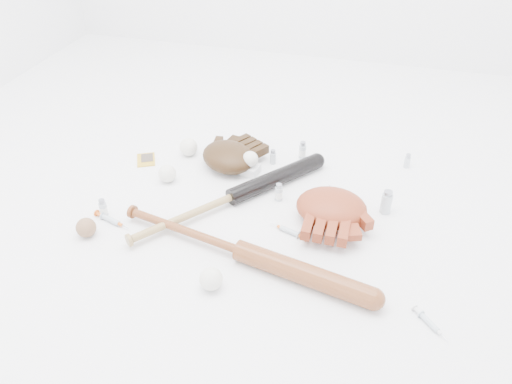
% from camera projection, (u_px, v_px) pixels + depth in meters
% --- Properties ---
extents(bat_dark, '(0.58, 0.69, 0.06)m').
position_uv_depth(bat_dark, '(232.00, 197.00, 1.76)').
color(bat_dark, black).
rests_on(bat_dark, ground).
extents(bat_wood, '(0.89, 0.25, 0.07)m').
position_uv_depth(bat_wood, '(240.00, 251.00, 1.54)').
color(bat_wood, brown).
rests_on(bat_wood, ground).
extents(glove_dark, '(0.37, 0.37, 0.10)m').
position_uv_depth(glove_dark, '(228.00, 156.00, 1.94)').
color(glove_dark, '#321F0D').
rests_on(glove_dark, ground).
extents(glove_tan, '(0.29, 0.29, 0.10)m').
position_uv_depth(glove_tan, '(331.00, 207.00, 1.68)').
color(glove_tan, maroon).
rests_on(glove_tan, ground).
extents(trading_card, '(0.11, 0.12, 0.01)m').
position_uv_depth(trading_card, '(146.00, 160.00, 2.01)').
color(trading_card, gold).
rests_on(trading_card, ground).
extents(pedestal, '(0.07, 0.07, 0.04)m').
position_uv_depth(pedestal, '(250.00, 170.00, 1.92)').
color(pedestal, white).
rests_on(pedestal, ground).
extents(baseball_on_pedestal, '(0.06, 0.06, 0.06)m').
position_uv_depth(baseball_on_pedestal, '(250.00, 159.00, 1.90)').
color(baseball_on_pedestal, white).
rests_on(baseball_on_pedestal, pedestal).
extents(baseball_left, '(0.07, 0.07, 0.07)m').
position_uv_depth(baseball_left, '(167.00, 174.00, 1.87)').
color(baseball_left, white).
rests_on(baseball_left, ground).
extents(baseball_upper, '(0.07, 0.07, 0.07)m').
position_uv_depth(baseball_upper, '(189.00, 147.00, 2.02)').
color(baseball_upper, white).
rests_on(baseball_upper, ground).
extents(baseball_mid, '(0.07, 0.07, 0.07)m').
position_uv_depth(baseball_mid, '(211.00, 279.00, 1.44)').
color(baseball_mid, white).
rests_on(baseball_mid, ground).
extents(baseball_aged, '(0.07, 0.07, 0.07)m').
position_uv_depth(baseball_aged, '(86.00, 228.00, 1.63)').
color(baseball_aged, brown).
rests_on(baseball_aged, ground).
extents(syringe_0, '(0.17, 0.08, 0.02)m').
position_uv_depth(syringe_0, '(111.00, 220.00, 1.69)').
color(syringe_0, '#ADBCC6').
rests_on(syringe_0, ground).
extents(syringe_1, '(0.15, 0.07, 0.02)m').
position_uv_depth(syringe_1, '(290.00, 231.00, 1.65)').
color(syringe_1, '#ADBCC6').
rests_on(syringe_1, ground).
extents(syringe_2, '(0.07, 0.16, 0.02)m').
position_uv_depth(syringe_2, '(321.00, 196.00, 1.80)').
color(syringe_2, '#ADBCC6').
rests_on(syringe_2, ground).
extents(syringe_3, '(0.11, 0.12, 0.02)m').
position_uv_depth(syringe_3, '(429.00, 322.00, 1.35)').
color(syringe_3, '#ADBCC6').
rests_on(syringe_3, ground).
extents(vial_0, '(0.02, 0.02, 0.06)m').
position_uv_depth(vial_0, '(273.00, 157.00, 1.97)').
color(vial_0, '#B5BFC7').
rests_on(vial_0, ground).
extents(vial_1, '(0.02, 0.02, 0.06)m').
position_uv_depth(vial_1, '(407.00, 161.00, 1.95)').
color(vial_1, '#B5BFC7').
rests_on(vial_1, ground).
extents(vial_2, '(0.03, 0.03, 0.07)m').
position_uv_depth(vial_2, '(279.00, 192.00, 1.78)').
color(vial_2, '#B5BFC7').
rests_on(vial_2, ground).
extents(vial_3, '(0.04, 0.04, 0.09)m').
position_uv_depth(vial_3, '(387.00, 202.00, 1.72)').
color(vial_3, '#B5BFC7').
rests_on(vial_3, ground).
extents(vial_4, '(0.03, 0.03, 0.07)m').
position_uv_depth(vial_4, '(103.00, 208.00, 1.71)').
color(vial_4, '#B5BFC7').
rests_on(vial_4, ground).
extents(vial_5, '(0.03, 0.03, 0.07)m').
position_uv_depth(vial_5, '(303.00, 150.00, 2.00)').
color(vial_5, '#B5BFC7').
rests_on(vial_5, ground).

